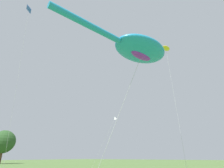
% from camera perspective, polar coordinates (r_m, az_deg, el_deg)
% --- Properties ---
extents(big_show_kite, '(10.22, 5.58, 10.67)m').
position_cam_1_polar(big_show_kite, '(14.91, 8.47, 10.89)').
color(big_show_kite, '#1E8CBF').
rests_on(big_show_kite, ground).
extents(small_kite_box_yellow, '(1.18, 1.49, 21.99)m').
position_cam_1_polar(small_kite_box_yellow, '(29.28, -25.35, 18.58)').
color(small_kite_box_yellow, blue).
rests_on(small_kite_box_yellow, ground).
extents(small_kite_delta_white, '(1.87, 4.19, 8.36)m').
position_cam_1_polar(small_kite_delta_white, '(30.74, 0.94, -10.96)').
color(small_kite_delta_white, white).
rests_on(small_kite_delta_white, ground).
extents(small_kite_tiny_distant, '(2.51, 1.40, 14.38)m').
position_cam_1_polar(small_kite_tiny_distant, '(23.03, 16.81, 10.68)').
color(small_kite_tiny_distant, yellow).
rests_on(small_kite_tiny_distant, ground).
extents(tree_pine_center, '(7.28, 7.28, 10.34)m').
position_cam_1_polar(tree_pine_center, '(71.50, -31.28, -15.45)').
color(tree_pine_center, '#513823').
rests_on(tree_pine_center, ground).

